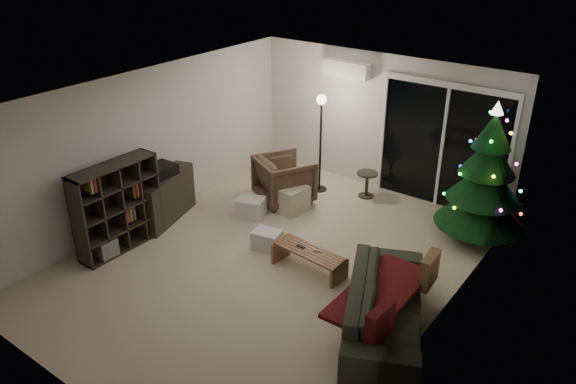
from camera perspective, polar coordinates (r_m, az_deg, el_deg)
name	(u,v)px	position (r m, az deg, el deg)	size (l,w,h in m)	color
room	(352,173)	(8.75, 6.54, 1.94)	(6.50, 7.51, 2.60)	beige
bookshelf	(110,204)	(8.88, -17.59, -1.16)	(0.35, 1.38, 1.38)	black
media_cabinet	(163,197)	(9.54, -12.61, -0.51)	(0.48, 1.28, 0.80)	black
stereo	(160,170)	(9.34, -12.90, 2.16)	(0.41, 0.48, 0.17)	black
armchair	(284,179)	(9.91, -0.37, 1.29)	(0.89, 0.91, 0.83)	brown
ottoman	(290,198)	(9.66, 0.26, -0.66)	(0.50, 0.50, 0.45)	beige
cardboard_box_a	(251,208)	(9.51, -3.81, -1.58)	(0.46, 0.35, 0.33)	silver
cardboard_box_b	(267,240)	(8.60, -2.13, -4.87)	(0.42, 0.31, 0.29)	silver
side_table	(367,185)	(10.24, 8.00, 0.75)	(0.38, 0.38, 0.47)	black
floor_lamp	(320,145)	(10.16, 3.31, 4.75)	(0.28, 0.28, 1.76)	black
sofa	(385,306)	(7.06, 9.87, -11.30)	(2.25, 0.88, 0.66)	#383C32
sofa_throw	(379,293)	(7.00, 9.23, -10.07)	(0.70, 1.62, 0.05)	#3F1212
cushion_a	(429,270)	(7.32, 14.15, -7.70)	(0.13, 0.43, 0.43)	olive
cushion_b	(380,324)	(6.34, 9.31, -13.11)	(0.13, 0.43, 0.43)	#3F1212
coffee_table	(309,260)	(8.07, 2.16, -6.96)	(1.08, 0.38, 0.34)	brown
remote_a	(301,246)	(8.05, 1.29, -5.55)	(0.13, 0.04, 0.02)	black
remote_b	(317,250)	(7.96, 2.98, -5.95)	(0.13, 0.04, 0.02)	slate
christmas_tree	(486,173)	(8.97, 19.51, 1.83)	(1.38, 1.38, 2.23)	#113C20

